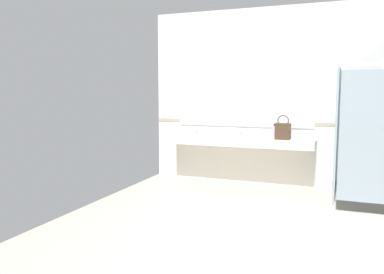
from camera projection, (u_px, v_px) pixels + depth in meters
name	position (u px, v px, depth m)	size (l,w,h in m)	color
wall_back	(344.00, 97.00, 6.33)	(6.56, 0.12, 2.99)	silver
wall_back_tile_band	(343.00, 125.00, 6.33)	(6.56, 0.01, 0.06)	#9E937F
vanity_counter	(240.00, 149.00, 6.78)	(2.49, 0.57, 0.94)	silver
mirror_panel	(244.00, 97.00, 6.86)	(2.39, 0.02, 1.03)	silver
handbag	(283.00, 131.00, 6.25)	(0.24, 0.15, 0.39)	#3F2D1E
soap_dispenser	(274.00, 131.00, 6.61)	(0.07, 0.07, 0.22)	#D899B2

